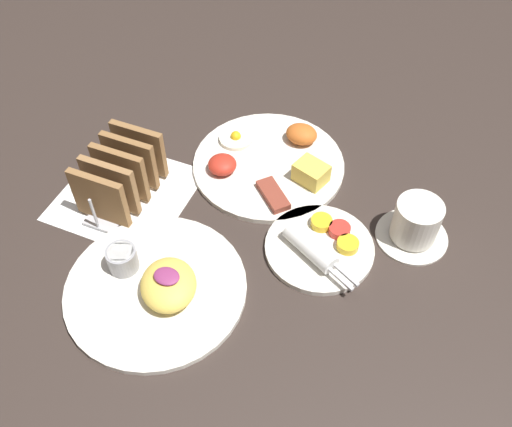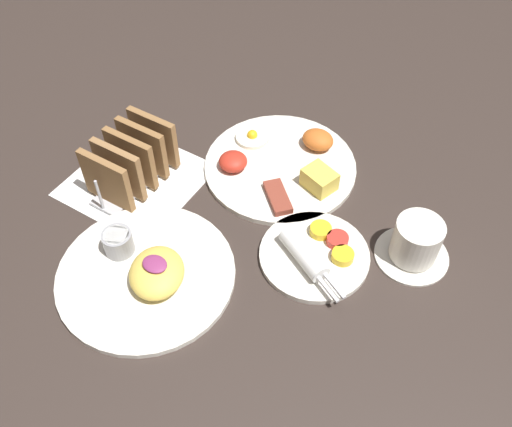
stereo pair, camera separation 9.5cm
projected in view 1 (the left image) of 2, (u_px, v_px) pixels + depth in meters
The scene contains 7 objects.
ground_plane at pixel (223, 238), 0.95m from camera, with size 3.00×3.00×0.00m, color #332823.
napkin_flat at pixel (126, 194), 1.01m from camera, with size 0.22×0.22×0.00m.
plate_breakfast at pixel (271, 162), 1.05m from camera, with size 0.28×0.28×0.05m.
plate_condiments at pixel (320, 246), 0.93m from camera, with size 0.18×0.18×0.04m.
plate_foreground at pixel (156, 285), 0.87m from camera, with size 0.28×0.28×0.06m.
toast_rack at pixel (121, 175), 0.98m from camera, with size 0.10×0.18×0.10m.
coffee_cup at pixel (416, 223), 0.93m from camera, with size 0.12×0.12×0.08m.
Camera 1 is at (0.28, -0.52, 0.75)m, focal length 40.00 mm.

